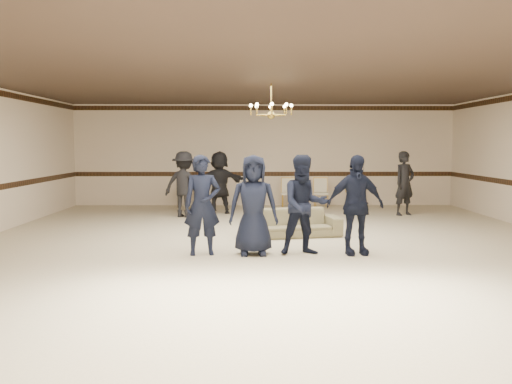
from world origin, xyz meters
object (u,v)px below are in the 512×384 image
boy_b (253,205)px  adult_right (405,183)px  banquet_chair_mid (321,193)px  chandelier (271,99)px  adult_mid (219,182)px  boy_a (202,205)px  boy_c (304,205)px  console_table (191,196)px  adult_left (184,184)px  banquet_chair_left (289,193)px  boy_d (355,205)px  banquet_chair_right (354,193)px  settee (292,223)px

boy_b → adult_right: (4.18, 5.34, -0.01)m
adult_right → banquet_chair_mid: adult_right is taller
chandelier → adult_mid: (-1.30, 3.88, -2.00)m
boy_a → adult_right: 7.37m
boy_b → adult_mid: boy_b is taller
boy_c → adult_mid: bearing=99.0°
chandelier → console_table: 6.42m
adult_left → chandelier: bearing=142.3°
chandelier → adult_mid: 4.55m
chandelier → banquet_chair_left: 5.84m
boy_d → banquet_chair_left: size_ratio=1.96×
boy_c → banquet_chair_mid: size_ratio=1.96×
adult_left → banquet_chair_mid: adult_left is taller
adult_left → banquet_chair_left: 3.63m
adult_right → console_table: bearing=134.2°
chandelier → banquet_chair_right: chandelier is taller
settee → adult_right: 4.83m
adult_left → adult_right: 6.01m
adult_mid → adult_right: (5.10, -0.40, 0.00)m
adult_right → banquet_chair_mid: size_ratio=1.95×
banquet_chair_mid → console_table: bearing=-177.9°
adult_left → adult_mid: bearing=-124.5°
chandelier → settee: 2.62m
boy_a → banquet_chair_left: size_ratio=1.96×
boy_c → boy_a: bearing=171.4°
banquet_chair_right → adult_right: bearing=-55.9°
boy_c → banquet_chair_left: size_ratio=1.96×
boy_c → adult_right: boy_c is taller
adult_mid → banquet_chair_left: 2.50m
boy_a → settee: 2.64m
chandelier → banquet_chair_right: size_ratio=1.04×
boy_a → console_table: boy_a is taller
adult_mid → adult_right: same height
boy_c → adult_left: 5.73m
boy_d → banquet_chair_right: (1.32, 7.12, -0.43)m
settee → console_table: console_table is taller
console_table → boy_d: bearing=-68.2°
chandelier → boy_b: size_ratio=0.53×
adult_mid → banquet_chair_mid: 3.37m
settee → adult_right: (3.34, 3.43, 0.59)m
boy_b → boy_c: 0.90m
boy_a → boy_c: same height
boy_d → banquet_chair_left: bearing=86.8°
boy_d → adult_mid: size_ratio=1.01×
adult_left → banquet_chair_right: (4.94, 2.08, -0.43)m
adult_left → banquet_chair_mid: 4.48m
boy_b → adult_mid: bearing=97.3°
banquet_chair_mid → banquet_chair_right: size_ratio=1.00×
banquet_chair_mid → banquet_chair_right: bearing=5.0°
boy_b → boy_d: size_ratio=1.00×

